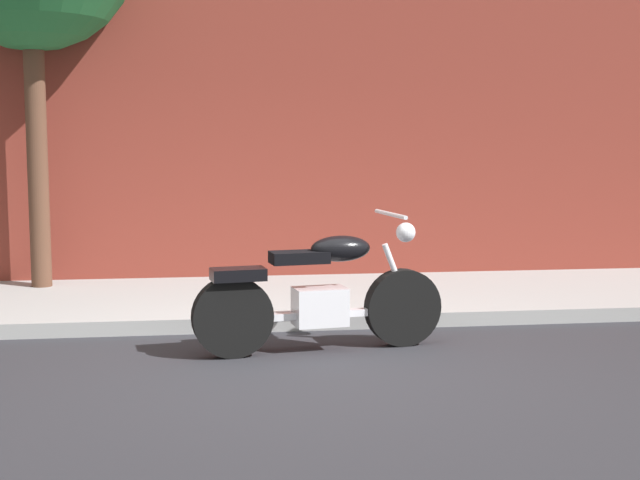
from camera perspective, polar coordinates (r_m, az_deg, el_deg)
ground_plane at (r=7.01m, az=-1.40°, el=-8.31°), size 60.00×60.00×0.00m
sidewalk at (r=9.54m, az=-3.11°, el=-3.86°), size 20.33×2.50×0.14m
motorcycle at (r=7.51m, az=-0.02°, el=-3.65°), size 2.16×0.70×1.17m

